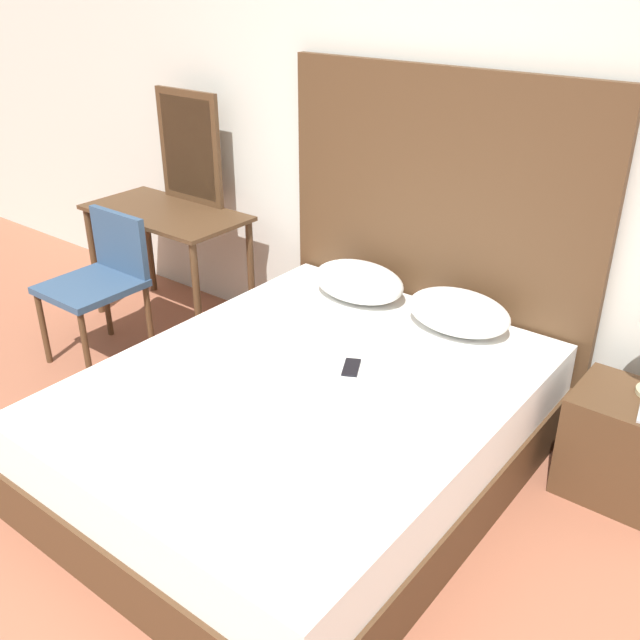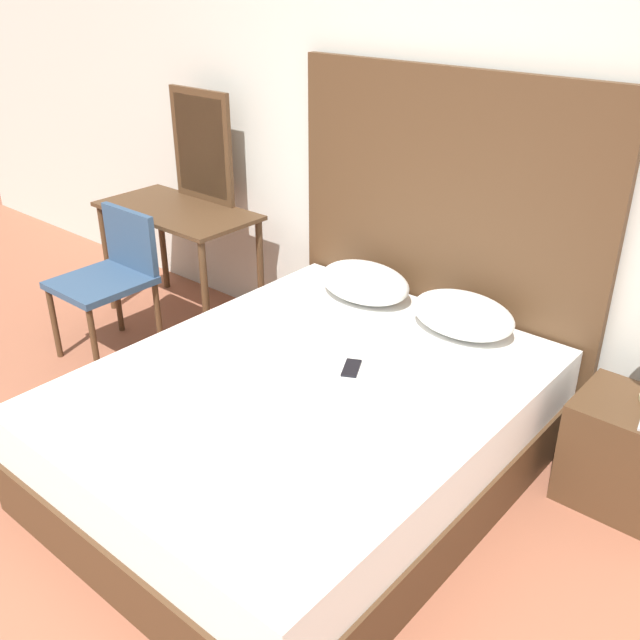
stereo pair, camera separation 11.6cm
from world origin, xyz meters
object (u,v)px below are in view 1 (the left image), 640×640
(vanity_desk, at_px, (167,229))
(chair, at_px, (102,276))
(bed, at_px, (306,428))
(nightstand, at_px, (628,447))
(phone_on_bed, at_px, (351,367))

(vanity_desk, height_order, chair, chair)
(vanity_desk, bearing_deg, bed, -22.55)
(nightstand, bearing_deg, bed, -147.32)
(chair, bearing_deg, phone_on_bed, 1.25)
(phone_on_bed, xyz_separation_m, vanity_desk, (-1.80, 0.50, 0.12))
(bed, height_order, phone_on_bed, phone_on_bed)
(phone_on_bed, relative_size, chair, 0.19)
(vanity_desk, bearing_deg, phone_on_bed, -15.60)
(bed, height_order, nightstand, bed)
(bed, distance_m, vanity_desk, 1.87)
(vanity_desk, distance_m, chair, 0.56)
(bed, xyz_separation_m, phone_on_bed, (0.10, 0.20, 0.26))
(bed, distance_m, chair, 1.69)
(vanity_desk, bearing_deg, nightstand, 1.35)
(bed, xyz_separation_m, vanity_desk, (-1.69, 0.70, 0.38))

